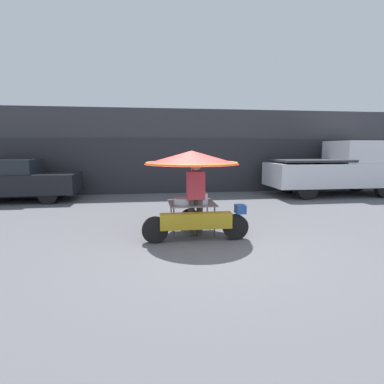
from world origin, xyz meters
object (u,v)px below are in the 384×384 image
vendor_person (196,194)px  parked_car (12,180)px  pickup_truck (338,170)px  vendor_motorcycle_cart (192,168)px

vendor_person → parked_car: (-5.87, 5.08, -0.15)m
parked_car → pickup_truck: 12.42m
parked_car → pickup_truck: pickup_truck is taller
vendor_motorcycle_cart → vendor_person: bearing=-77.7°
parked_car → pickup_truck: bearing=-1.2°
vendor_person → pickup_truck: (6.54, 4.83, 0.12)m
vendor_person → pickup_truck: pickup_truck is taller
pickup_truck → vendor_person: bearing=-143.6°
vendor_motorcycle_cart → vendor_person: vendor_motorcycle_cart is taller
parked_car → pickup_truck: (12.41, -0.25, 0.27)m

